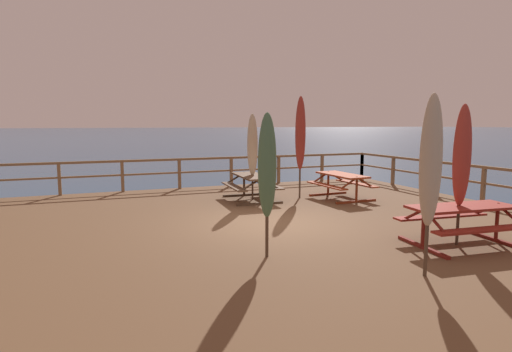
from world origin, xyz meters
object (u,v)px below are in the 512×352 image
object	(u,v)px
picnic_table_back_left	(342,181)
picnic_table_front_left	(462,216)
patio_umbrella_tall_back_right	(300,134)
patio_umbrella_tall_front	(462,156)
picnic_table_mid_right	(252,182)
patio_umbrella_tall_mid_right	(431,162)
patio_umbrella_short_back	(252,145)
patio_umbrella_short_mid	(267,166)

from	to	relation	value
picnic_table_back_left	picnic_table_front_left	world-z (taller)	same
patio_umbrella_tall_back_right	picnic_table_front_left	bearing A→B (deg)	-84.80
picnic_table_back_left	patio_umbrella_tall_back_right	bearing A→B (deg)	153.54
picnic_table_back_left	patio_umbrella_tall_front	xyz separation A→B (m)	(-0.68, -5.06, 1.15)
patio_umbrella_tall_front	picnic_table_mid_right	bearing A→B (deg)	109.11
patio_umbrella_tall_front	patio_umbrella_tall_mid_right	size ratio (longest dim) A/B	0.97
patio_umbrella_tall_back_right	patio_umbrella_tall_mid_right	xyz separation A→B (m)	(-1.33, -6.72, -0.25)
patio_umbrella_short_back	patio_umbrella_short_mid	xyz separation A→B (m)	(-1.74, -5.24, -0.07)
patio_umbrella_short_mid	patio_umbrella_tall_mid_right	world-z (taller)	patio_umbrella_tall_mid_right
patio_umbrella_short_back	patio_umbrella_tall_front	xyz separation A→B (m)	(1.97, -5.89, 0.05)
picnic_table_back_left	patio_umbrella_short_back	world-z (taller)	patio_umbrella_short_back
patio_umbrella_tall_mid_right	patio_umbrella_short_back	bearing A→B (deg)	91.31
picnic_table_front_left	patio_umbrella_tall_back_right	size ratio (longest dim) A/B	0.69
patio_umbrella_tall_front	patio_umbrella_short_back	bearing A→B (deg)	108.49
picnic_table_front_left	patio_umbrella_tall_mid_right	world-z (taller)	patio_umbrella_tall_mid_right
patio_umbrella_tall_back_right	patio_umbrella_short_back	bearing A→B (deg)	170.39
picnic_table_front_left	patio_umbrella_tall_front	distance (m)	1.15
picnic_table_back_left	patio_umbrella_short_mid	size ratio (longest dim) A/B	0.76
picnic_table_front_left	patio_umbrella_short_back	xyz separation A→B (m)	(-2.01, 5.94, 1.10)
patio_umbrella_short_back	patio_umbrella_tall_back_right	xyz separation A→B (m)	(1.49, -0.25, 0.34)
picnic_table_mid_right	patio_umbrella_tall_mid_right	bearing A→B (deg)	-88.26
picnic_table_back_left	patio_umbrella_tall_back_right	size ratio (longest dim) A/B	0.60
picnic_table_front_left	patio_umbrella_tall_front	size ratio (longest dim) A/B	0.81
patio_umbrella_short_back	patio_umbrella_tall_mid_right	world-z (taller)	patio_umbrella_tall_mid_right
picnic_table_front_left	patio_umbrella_short_mid	world-z (taller)	patio_umbrella_short_mid
picnic_table_back_left	patio_umbrella_short_mid	xyz separation A→B (m)	(-4.39, -4.41, 1.04)
patio_umbrella_tall_back_right	patio_umbrella_short_mid	bearing A→B (deg)	-122.89
picnic_table_front_left	patio_umbrella_tall_mid_right	size ratio (longest dim) A/B	0.79
picnic_table_back_left	patio_umbrella_tall_back_right	distance (m)	1.94
picnic_table_back_left	patio_umbrella_short_back	bearing A→B (deg)	162.61
picnic_table_mid_right	patio_umbrella_tall_front	distance (m)	6.28
patio_umbrella_tall_back_right	patio_umbrella_short_mid	size ratio (longest dim) A/B	1.26
picnic_table_mid_right	patio_umbrella_tall_front	xyz separation A→B (m)	(2.02, -5.83, 1.15)
picnic_table_mid_right	patio_umbrella_short_mid	bearing A→B (deg)	-108.01
patio_umbrella_short_back	picnic_table_front_left	bearing A→B (deg)	-71.33
picnic_table_back_left	patio_umbrella_tall_front	size ratio (longest dim) A/B	0.71
patio_umbrella_tall_front	patio_umbrella_tall_mid_right	xyz separation A→B (m)	(-1.81, -1.08, 0.05)
patio_umbrella_tall_front	picnic_table_back_left	bearing A→B (deg)	82.33
picnic_table_front_left	patio_umbrella_short_back	world-z (taller)	patio_umbrella_short_back
picnic_table_front_left	patio_umbrella_tall_mid_right	distance (m)	2.43
patio_umbrella_tall_back_right	patio_umbrella_short_mid	distance (m)	5.95
picnic_table_back_left	patio_umbrella_tall_back_right	xyz separation A→B (m)	(-1.16, 0.58, 1.45)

